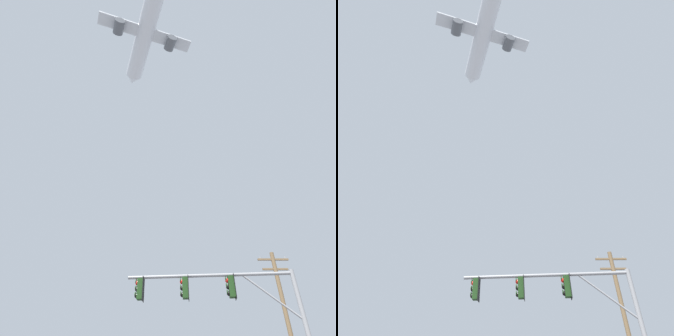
# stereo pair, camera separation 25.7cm
# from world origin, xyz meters

# --- Properties ---
(signal_pole_near) EXTENTS (7.56, 0.91, 5.89)m
(signal_pole_near) POSITION_xyz_m (1.73, 8.15, 4.62)
(signal_pole_near) COLOR gray
(signal_pole_near) RESTS_ON ground
(utility_pole) EXTENTS (2.20, 0.28, 9.62)m
(utility_pole) POSITION_xyz_m (6.73, 15.00, 5.11)
(utility_pole) COLOR brown
(utility_pole) RESTS_ON ground
(airplane) EXTENTS (16.32, 21.13, 5.86)m
(airplane) POSITION_xyz_m (-4.96, 19.44, 51.84)
(airplane) COLOR white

